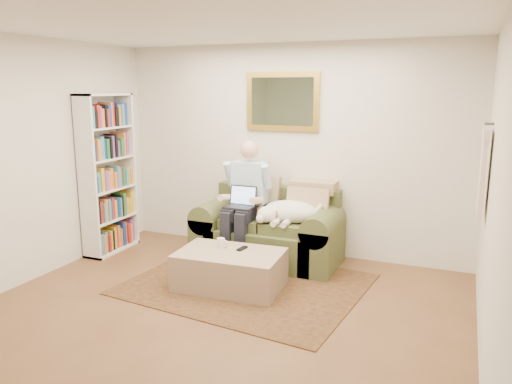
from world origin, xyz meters
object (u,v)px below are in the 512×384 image
Objects in this scene: sleeping_dog at (291,212)px; ottoman at (230,270)px; sofa at (268,236)px; seated_man at (244,203)px; laptop at (241,201)px; coffee_mug at (221,243)px; bookshelf at (108,174)px.

sleeping_dog is 0.66× the size of ottoman.
sofa is 0.52m from seated_man.
laptop is at bearing -166.36° from sleeping_dog.
laptop reaches higher than ottoman.
seated_man reaches higher than coffee_mug.
bookshelf is at bearing 164.85° from ottoman.
sofa is at bearing 12.09° from bookshelf.
sleeping_dog reaches higher than coffee_mug.
seated_man is at bearing 104.09° from ottoman.
laptop is at bearing 105.31° from ottoman.
sleeping_dog is 0.95m from coffee_mug.
coffee_mug is at bearing -85.98° from laptop.
sleeping_dog is at bearing 7.13° from seated_man.
coffee_mug is (0.04, -0.63, -0.32)m from laptop.
sleeping_dog is at bearing 8.42° from bookshelf.
ottoman is (-0.06, -0.96, -0.10)m from sofa.
sleeping_dog is at bearing 13.64° from laptop.
seated_man reaches higher than ottoman.
sofa is 5.15× the size of laptop.
coffee_mug is 0.05× the size of bookshelf.
seated_man reaches higher than laptop.
laptop is at bearing 94.02° from coffee_mug.
sofa is 0.58m from laptop.
ottoman is 0.54× the size of bookshelf.
laptop is 0.17× the size of bookshelf.
bookshelf is at bearing 166.75° from coffee_mug.
sleeping_dog is at bearing 55.69° from coffee_mug.
seated_man reaches higher than sofa.
sleeping_dog reaches higher than ottoman.
coffee_mug is (0.04, -0.70, -0.28)m from seated_man.
coffee_mug is (-0.52, -0.77, -0.22)m from sleeping_dog.
laptop reaches higher than sleeping_dog.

